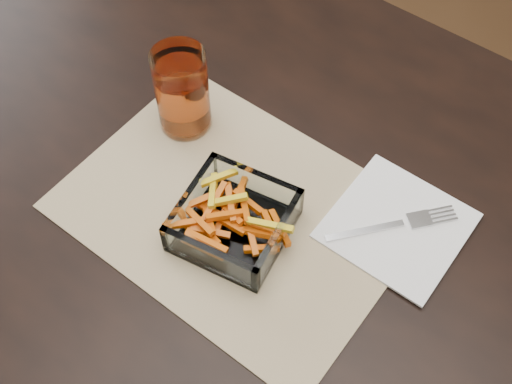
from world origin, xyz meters
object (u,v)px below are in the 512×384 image
glass_bowl (234,222)px  fork (396,224)px  dining_table (289,241)px  tumbler (182,93)px

glass_bowl → fork: size_ratio=1.06×
dining_table → fork: fork is taller
glass_bowl → fork: bearing=39.3°
dining_table → tumbler: (-0.21, 0.03, 0.15)m
tumbler → glass_bowl: bearing=-30.6°
dining_table → glass_bowl: 0.14m
dining_table → glass_bowl: (-0.04, -0.08, 0.11)m
glass_bowl → dining_table: bearing=62.3°
tumbler → fork: 0.35m
glass_bowl → tumbler: bearing=149.4°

